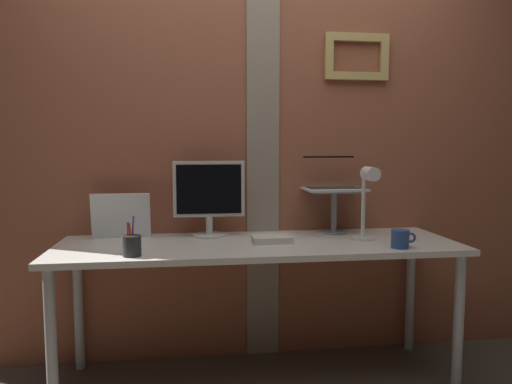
{
  "coord_description": "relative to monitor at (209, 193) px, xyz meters",
  "views": [
    {
      "loc": [
        -0.36,
        -2.3,
        1.23
      ],
      "look_at": [
        -0.01,
        0.2,
        0.98
      ],
      "focal_mm": 33.82,
      "sensor_mm": 36.0,
      "label": 1
    }
  ],
  "objects": [
    {
      "name": "pen_cup",
      "position": [
        -0.36,
        -0.42,
        -0.19
      ],
      "size": [
        0.08,
        0.08,
        0.18
      ],
      "color": "#262628",
      "rests_on": "desk"
    },
    {
      "name": "laptop",
      "position": [
        0.7,
        0.06,
        0.06
      ],
      "size": [
        0.33,
        0.28,
        0.21
      ],
      "color": "silver",
      "rests_on": "laptop_stand"
    },
    {
      "name": "brick_wall_back",
      "position": [
        0.26,
        0.18,
        0.36
      ],
      "size": [
        3.36,
        0.16,
        2.66
      ],
      "color": "#9E563D",
      "rests_on": "ground_plane"
    },
    {
      "name": "monitor",
      "position": [
        0.0,
        0.0,
        0.0
      ],
      "size": [
        0.38,
        0.18,
        0.41
      ],
      "color": "silver",
      "rests_on": "desk"
    },
    {
      "name": "coffee_mug",
      "position": [
        0.91,
        -0.42,
        -0.19
      ],
      "size": [
        0.12,
        0.09,
        0.09
      ],
      "color": "#2D4C8C",
      "rests_on": "desk"
    },
    {
      "name": "laptop_stand",
      "position": [
        0.7,
        0.0,
        -0.07
      ],
      "size": [
        0.28,
        0.22,
        0.24
      ],
      "color": "gray",
      "rests_on": "desk"
    },
    {
      "name": "whiteboard_panel",
      "position": [
        -0.47,
        0.02,
        -0.12
      ],
      "size": [
        0.31,
        0.05,
        0.24
      ],
      "primitive_type": "cube",
      "rotation": [
        0.15,
        0.0,
        0.0
      ],
      "color": "white",
      "rests_on": "desk"
    },
    {
      "name": "paper_clutter_stack",
      "position": [
        0.31,
        -0.2,
        -0.22
      ],
      "size": [
        0.2,
        0.14,
        0.03
      ],
      "primitive_type": "cube",
      "rotation": [
        0.0,
        0.0,
        0.01
      ],
      "color": "silver",
      "rests_on": "desk"
    },
    {
      "name": "desk",
      "position": [
        0.24,
        -0.2,
        -0.31
      ],
      "size": [
        2.03,
        0.64,
        0.73
      ],
      "color": "silver",
      "rests_on": "ground_plane"
    },
    {
      "name": "desk_lamp",
      "position": [
        0.8,
        -0.25,
        0.0
      ],
      "size": [
        0.12,
        0.2,
        0.39
      ],
      "color": "white",
      "rests_on": "desk"
    }
  ]
}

